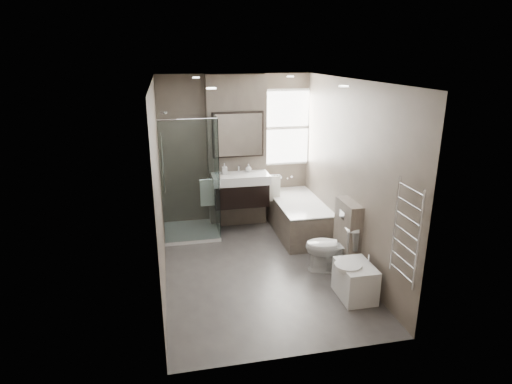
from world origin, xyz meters
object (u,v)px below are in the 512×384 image
object	(u,v)px
vanity	(241,189)
bidet	(355,280)
toilet	(331,247)
bathtub	(298,215)

from	to	relation	value
vanity	bidet	size ratio (longest dim) A/B	1.66
toilet	bathtub	bearing A→B (deg)	-159.92
vanity	bathtub	bearing A→B (deg)	-19.37
vanity	bathtub	xyz separation A→B (m)	(0.92, -0.33, -0.43)
vanity	toilet	size ratio (longest dim) A/B	1.34
bathtub	bidet	xyz separation A→B (m)	(0.09, -2.08, -0.08)
bathtub	bidet	size ratio (longest dim) A/B	2.80
bidet	bathtub	bearing A→B (deg)	92.44
vanity	bathtub	size ratio (longest dim) A/B	0.59
bathtub	toilet	size ratio (longest dim) A/B	2.25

